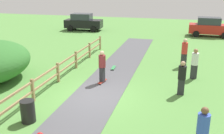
% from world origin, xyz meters
% --- Properties ---
extents(ground_plane, '(60.00, 60.00, 0.00)m').
position_xyz_m(ground_plane, '(0.00, 0.00, 0.00)').
color(ground_plane, '#568E42').
extents(asphalt_path, '(2.40, 28.00, 0.02)m').
position_xyz_m(asphalt_path, '(0.00, 0.00, 0.01)').
color(asphalt_path, '#515156').
rests_on(asphalt_path, ground_plane).
extents(wooden_fence, '(0.12, 18.12, 1.10)m').
position_xyz_m(wooden_fence, '(-2.60, 0.00, 0.67)').
color(wooden_fence, '#997A51').
rests_on(wooden_fence, ground_plane).
extents(trash_bin, '(0.56, 0.56, 0.90)m').
position_xyz_m(trash_bin, '(-1.80, -2.98, 0.45)').
color(trash_bin, black).
rests_on(trash_bin, ground_plane).
extents(skater_riding, '(0.44, 0.82, 1.79)m').
position_xyz_m(skater_riding, '(-0.22, 1.78, 1.02)').
color(skater_riding, '#B23326').
rests_on(skater_riding, asphalt_path).
extents(skateboard_loose, '(0.26, 0.81, 0.08)m').
position_xyz_m(skateboard_loose, '(-0.24, 4.29, 0.09)').
color(skateboard_loose, '#338C4C').
rests_on(skateboard_loose, asphalt_path).
extents(bystander_black, '(0.38, 0.38, 1.70)m').
position_xyz_m(bystander_black, '(3.95, 1.27, 0.94)').
color(bystander_black, '#2D2D33').
rests_on(bystander_black, ground_plane).
extents(bystander_white, '(0.53, 0.53, 1.75)m').
position_xyz_m(bystander_white, '(4.62, 3.77, 0.97)').
color(bystander_white, '#2D2D33').
rests_on(bystander_white, ground_plane).
extents(bystander_blue, '(0.53, 0.53, 1.67)m').
position_xyz_m(bystander_blue, '(4.62, -3.42, 0.92)').
color(bystander_blue, '#2D2D33').
rests_on(bystander_blue, ground_plane).
extents(bystander_red, '(0.53, 0.53, 1.85)m').
position_xyz_m(bystander_red, '(4.05, 5.95, 1.03)').
color(bystander_red, '#2D2D33').
rests_on(bystander_red, ground_plane).
extents(parked_car_black, '(4.32, 2.25, 1.92)m').
position_xyz_m(parked_car_black, '(-7.18, 17.15, 0.96)').
color(parked_car_black, black).
rests_on(parked_car_black, ground_plane).
extents(parked_car_red, '(4.26, 2.12, 1.92)m').
position_xyz_m(parked_car_red, '(6.56, 17.16, 0.96)').
color(parked_car_red, red).
rests_on(parked_car_red, ground_plane).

